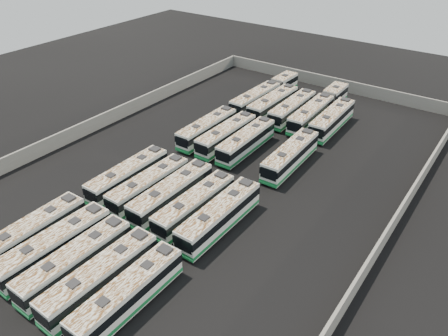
% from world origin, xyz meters
% --- Properties ---
extents(ground, '(140.00, 140.00, 0.00)m').
position_xyz_m(ground, '(0.00, 0.00, 0.00)').
color(ground, black).
rests_on(ground, ground).
extents(perimeter_wall, '(45.20, 73.20, 2.20)m').
position_xyz_m(perimeter_wall, '(0.00, 0.00, 1.10)').
color(perimeter_wall, slate).
rests_on(perimeter_wall, ground).
extents(bus_front_far_left, '(2.72, 11.86, 3.33)m').
position_xyz_m(bus_front_far_left, '(-6.72, -22.16, 1.70)').
color(bus_front_far_left, silver).
rests_on(bus_front_far_left, ground).
extents(bus_front_left, '(2.82, 12.06, 3.38)m').
position_xyz_m(bus_front_left, '(-3.21, -21.97, 1.73)').
color(bus_front_left, silver).
rests_on(bus_front_left, ground).
extents(bus_front_center, '(2.53, 11.88, 3.35)m').
position_xyz_m(bus_front_center, '(0.14, -22.16, 1.71)').
color(bus_front_center, silver).
rests_on(bus_front_center, ground).
extents(bus_front_right, '(2.70, 12.00, 3.37)m').
position_xyz_m(bus_front_right, '(3.59, -22.13, 1.72)').
color(bus_front_right, silver).
rests_on(bus_front_right, ground).
extents(bus_front_far_right, '(2.48, 11.60, 3.27)m').
position_xyz_m(bus_front_far_right, '(6.93, -22.04, 1.67)').
color(bus_front_far_right, silver).
rests_on(bus_front_far_right, ground).
extents(bus_midfront_far_left, '(2.54, 11.67, 3.28)m').
position_xyz_m(bus_midfront_far_left, '(-6.73, -8.89, 1.68)').
color(bus_midfront_far_left, silver).
rests_on(bus_midfront_far_left, ground).
extents(bus_midfront_left, '(2.60, 11.55, 3.24)m').
position_xyz_m(bus_midfront_left, '(-3.24, -8.89, 1.66)').
color(bus_midfront_left, silver).
rests_on(bus_midfront_left, ground).
extents(bus_midfront_center, '(2.56, 12.04, 3.39)m').
position_xyz_m(bus_midfront_center, '(0.13, -8.70, 1.73)').
color(bus_midfront_center, silver).
rests_on(bus_midfront_center, ground).
extents(bus_midfront_right, '(2.67, 11.62, 3.26)m').
position_xyz_m(bus_midfront_right, '(3.60, -8.81, 1.67)').
color(bus_midfront_right, silver).
rests_on(bus_midfront_right, ground).
extents(bus_midfront_far_right, '(2.58, 12.10, 3.41)m').
position_xyz_m(bus_midfront_far_right, '(7.01, -8.85, 1.74)').
color(bus_midfront_far_right, silver).
rests_on(bus_midfront_far_right, ground).
extents(bus_midback_far_left, '(2.54, 11.66, 3.28)m').
position_xyz_m(bus_midback_far_left, '(-6.65, 6.81, 1.68)').
color(bus_midback_far_left, silver).
rests_on(bus_midback_far_left, ground).
extents(bus_midback_left, '(2.55, 11.67, 3.28)m').
position_xyz_m(bus_midback_left, '(-3.20, 6.81, 1.68)').
color(bus_midback_left, silver).
rests_on(bus_midback_left, ground).
extents(bus_midback_center, '(2.66, 11.68, 3.28)m').
position_xyz_m(bus_midback_center, '(0.12, 6.89, 1.68)').
color(bus_midback_center, silver).
rests_on(bus_midback_center, ground).
extents(bus_midback_far_right, '(2.83, 11.98, 3.36)m').
position_xyz_m(bus_midback_far_right, '(7.07, 6.82, 1.72)').
color(bus_midback_far_right, silver).
rests_on(bus_midback_far_right, ground).
extents(bus_back_far_left, '(2.92, 18.37, 3.32)m').
position_xyz_m(bus_back_far_left, '(-6.61, 23.29, 1.70)').
color(bus_back_far_left, silver).
rests_on(bus_back_far_left, ground).
extents(bus_back_left, '(2.72, 12.07, 3.39)m').
position_xyz_m(bus_back_left, '(-3.35, 20.21, 1.73)').
color(bus_back_left, silver).
rests_on(bus_back_left, ground).
extents(bus_back_center, '(2.66, 11.90, 3.35)m').
position_xyz_m(bus_back_center, '(0.21, 20.24, 1.71)').
color(bus_back_center, silver).
rests_on(bus_back_center, ground).
extents(bus_back_right, '(2.97, 18.60, 3.36)m').
position_xyz_m(bus_back_right, '(3.51, 23.21, 1.72)').
color(bus_back_right, silver).
rests_on(bus_back_right, ground).
extents(bus_back_far_right, '(2.84, 12.11, 3.40)m').
position_xyz_m(bus_back_far_right, '(7.01, 20.20, 1.74)').
color(bus_back_far_right, silver).
rests_on(bus_back_far_right, ground).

